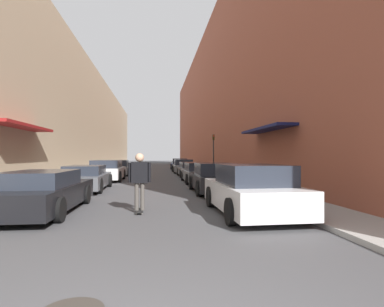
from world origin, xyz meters
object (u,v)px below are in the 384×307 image
at_px(skateboarder, 140,176).
at_px(parked_car_right_5, 179,164).
at_px(parked_car_left_2, 107,171).
at_px(parked_car_right_3, 191,169).
at_px(parked_car_right_0, 251,191).
at_px(parked_car_left_1, 86,178).
at_px(parked_car_right_2, 199,173).
at_px(parked_car_left_3, 118,168).
at_px(parked_car_left_0, 43,192).
at_px(traffic_light, 213,150).
at_px(parked_car_right_4, 183,166).
at_px(parked_car_right_1, 214,178).

bearing_deg(skateboarder, parked_car_right_5, 82.75).
distance_m(parked_car_left_2, parked_car_right_3, 6.85).
bearing_deg(parked_car_right_0, parked_car_left_1, 132.04).
distance_m(parked_car_right_2, skateboarder, 9.98).
distance_m(parked_car_right_2, parked_car_right_5, 16.24).
relative_size(parked_car_left_1, parked_car_left_3, 1.08).
xyz_separation_m(parked_car_left_0, parked_car_right_2, (5.95, 9.10, -0.01)).
distance_m(parked_car_right_5, traffic_light, 10.78).
distance_m(parked_car_left_1, skateboarder, 6.64).
xyz_separation_m(parked_car_left_3, parked_car_right_0, (5.82, -17.51, 0.06)).
distance_m(parked_car_left_2, parked_car_right_0, 13.27).
relative_size(parked_car_left_1, parked_car_right_2, 0.99).
distance_m(parked_car_left_0, parked_car_right_3, 15.55).
relative_size(parked_car_right_0, parked_car_right_4, 0.93).
height_order(parked_car_left_3, parked_car_right_4, parked_car_right_4).
bearing_deg(parked_car_right_3, parked_car_right_2, -91.48).
bearing_deg(parked_car_right_2, parked_car_right_1, -90.85).
bearing_deg(parked_car_right_0, parked_car_right_4, 89.92).
bearing_deg(parked_car_right_5, traffic_light, -79.61).
height_order(parked_car_right_0, traffic_light, traffic_light).
relative_size(parked_car_left_0, parked_car_right_5, 1.10).
distance_m(parked_car_right_1, parked_car_right_3, 10.27).
height_order(parked_car_right_3, traffic_light, traffic_light).
relative_size(parked_car_left_3, parked_car_right_5, 0.99).
relative_size(parked_car_left_1, parked_car_right_1, 1.14).
xyz_separation_m(parked_car_left_2, parked_car_left_3, (0.00, 5.58, -0.05)).
height_order(parked_car_left_2, parked_car_right_2, parked_car_left_2).
height_order(parked_car_left_0, parked_car_right_3, parked_car_left_0).
xyz_separation_m(parked_car_right_3, traffic_light, (1.90, 0.52, 1.59)).
height_order(parked_car_left_1, parked_car_right_0, parked_car_right_0).
relative_size(parked_car_left_2, parked_car_right_4, 0.90).
xyz_separation_m(parked_car_left_0, parked_car_left_3, (0.12, 16.53, 0.01)).
bearing_deg(parked_car_right_3, parked_car_right_1, -91.17).
bearing_deg(parked_car_left_0, parked_car_right_2, 56.82).
relative_size(parked_car_right_2, parked_car_right_5, 1.09).
distance_m(parked_car_left_1, traffic_light, 12.30).
distance_m(parked_car_left_2, parked_car_left_3, 5.58).
height_order(parked_car_right_0, skateboarder, skateboarder).
bearing_deg(parked_car_right_4, parked_car_right_1, -90.37).
xyz_separation_m(skateboarder, traffic_light, (5.19, 15.19, 1.09)).
xyz_separation_m(parked_car_left_2, parked_car_right_0, (5.82, -11.93, 0.01)).
distance_m(parked_car_left_2, parked_car_right_4, 10.68).
relative_size(parked_car_right_3, parked_car_right_5, 1.03).
bearing_deg(parked_car_left_3, parked_car_left_2, -90.04).
relative_size(parked_car_left_3, parked_car_right_3, 0.96).
bearing_deg(parked_car_left_2, parked_car_right_4, 56.76).
relative_size(parked_car_right_4, skateboarder, 2.63).
distance_m(parked_car_right_1, parked_car_right_2, 5.05).
bearing_deg(parked_car_left_2, parked_car_right_1, -50.17).
height_order(parked_car_left_2, parked_car_right_3, parked_car_left_2).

